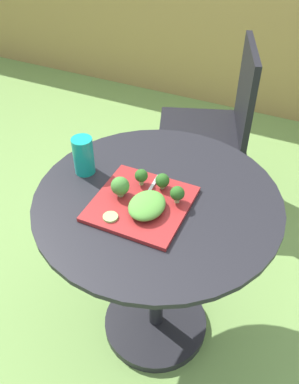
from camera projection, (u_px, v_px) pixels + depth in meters
ground_plane at (155, 324)px, 1.83m from camera, size 12.00×12.00×0.00m
bamboo_fence at (279, 26)px, 2.79m from camera, size 8.00×0.08×1.29m
patio_table at (157, 259)px, 1.54m from camera, size 0.81×0.81×0.75m
patio_chair at (220, 118)px, 2.13m from camera, size 0.56×0.56×0.90m
salad_plate at (141, 204)px, 1.31m from camera, size 0.29×0.29×0.01m
drinking_glass at (84, 157)px, 1.40m from camera, size 0.07×0.07×0.13m
fork at (148, 192)px, 1.33m from camera, size 0.03×0.15×0.00m
lettuce_mound at (146, 205)px, 1.26m from camera, size 0.11×0.14×0.04m
broccoli_floret_0 at (162, 181)px, 1.33m from camera, size 0.05×0.05×0.05m
broccoli_floret_1 at (120, 186)px, 1.30m from camera, size 0.06×0.06×0.07m
broccoli_floret_2 at (141, 176)px, 1.35m from camera, size 0.04×0.04×0.06m
broccoli_floret_3 at (177, 194)px, 1.28m from camera, size 0.05×0.05×0.06m
cucumber_slice_0 at (110, 217)px, 1.25m from camera, size 0.05×0.05×0.01m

